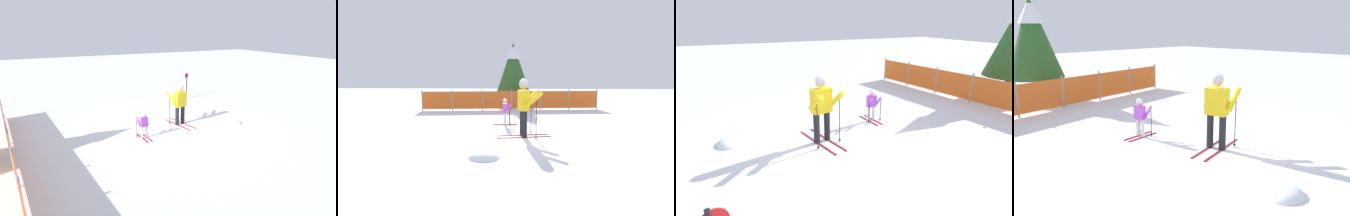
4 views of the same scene
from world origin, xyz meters
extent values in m
plane|color=white|center=(0.00, 0.00, 0.00)|extent=(60.00, 60.00, 0.00)
cube|color=maroon|center=(-0.32, -0.07, 0.01)|extent=(1.64, 0.38, 0.02)
cube|color=maroon|center=(-0.26, -0.38, 0.01)|extent=(1.64, 0.38, 0.02)
cylinder|color=black|center=(-0.32, -0.07, 0.41)|extent=(0.16, 0.16, 0.79)
cylinder|color=black|center=(-0.26, -0.38, 0.41)|extent=(0.16, 0.16, 0.79)
cube|color=yellow|center=(-0.29, -0.22, 1.12)|extent=(0.37, 0.54, 0.61)
cylinder|color=yellow|center=(-0.11, 0.13, 1.16)|extent=(0.58, 0.23, 0.50)
cylinder|color=yellow|center=(0.01, -0.47, 1.16)|extent=(0.58, 0.23, 0.50)
sphere|color=#D8AD8C|center=(-0.29, -0.22, 1.58)|extent=(0.26, 0.26, 0.26)
sphere|color=silver|center=(-0.29, -0.22, 1.63)|extent=(0.28, 0.28, 0.28)
cylinder|color=black|center=(-0.05, 0.16, 0.61)|extent=(0.02, 0.02, 1.23)
cylinder|color=black|center=(-0.05, 0.16, 0.06)|extent=(0.07, 0.07, 0.01)
cylinder|color=black|center=(0.09, -0.48, 0.61)|extent=(0.02, 0.02, 1.23)
cylinder|color=black|center=(0.09, -0.48, 0.06)|extent=(0.07, 0.07, 0.01)
cube|color=maroon|center=(-0.98, 1.77, 0.01)|extent=(0.94, 0.12, 0.02)
cube|color=maroon|center=(-0.97, 1.60, 0.01)|extent=(0.94, 0.12, 0.02)
cylinder|color=silver|center=(-0.98, 1.77, 0.24)|extent=(0.09, 0.09, 0.45)
cylinder|color=silver|center=(-0.97, 1.60, 0.24)|extent=(0.09, 0.09, 0.45)
cube|color=#B24CD8|center=(-0.98, 1.69, 0.64)|extent=(0.18, 0.29, 0.35)
cylinder|color=#B24CD8|center=(-0.88, 1.87, 0.64)|extent=(0.29, 0.09, 0.32)
cylinder|color=#B24CD8|center=(-0.85, 1.52, 0.64)|extent=(0.29, 0.09, 0.32)
sphere|color=#D8AD8C|center=(-0.98, 1.69, 0.90)|extent=(0.15, 0.15, 0.15)
sphere|color=white|center=(-0.98, 1.69, 0.93)|extent=(0.16, 0.16, 0.16)
cylinder|color=black|center=(-0.82, 1.92, 0.35)|extent=(0.02, 0.02, 0.69)
cylinder|color=black|center=(-0.82, 1.92, 0.06)|extent=(0.07, 0.07, 0.01)
cylinder|color=black|center=(-0.78, 1.48, 0.35)|extent=(0.02, 0.02, 0.69)
cylinder|color=black|center=(-0.78, 1.48, 0.06)|extent=(0.07, 0.07, 0.01)
cylinder|color=gray|center=(-5.61, 5.40, 0.56)|extent=(0.06, 0.06, 1.12)
cylinder|color=gray|center=(-4.04, 5.61, 0.56)|extent=(0.06, 0.06, 1.12)
cylinder|color=gray|center=(-2.47, 5.81, 0.56)|extent=(0.06, 0.06, 1.12)
cylinder|color=gray|center=(-0.90, 6.01, 0.56)|extent=(0.06, 0.06, 1.12)
cube|color=orange|center=(-4.83, 5.51, 0.56)|extent=(1.58, 0.23, 0.94)
cube|color=orange|center=(-3.26, 5.71, 0.56)|extent=(1.58, 0.23, 0.94)
cube|color=orange|center=(-1.68, 5.91, 0.56)|extent=(1.58, 0.23, 0.94)
cube|color=orange|center=(-0.11, 6.12, 0.56)|extent=(1.58, 0.23, 0.94)
cylinder|color=#4C3823|center=(-0.88, 8.16, 0.41)|extent=(0.26, 0.26, 0.82)
ellipsoid|color=white|center=(-1.19, -2.40, 0.00)|extent=(0.72, 0.62, 0.29)
camera|label=1|loc=(-9.49, 4.96, 3.98)|focal=28.00mm
camera|label=2|loc=(-0.35, -8.12, 1.85)|focal=28.00mm
camera|label=3|loc=(5.50, -2.44, 3.04)|focal=28.00mm
camera|label=4|loc=(-5.92, -4.64, 2.71)|focal=35.00mm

